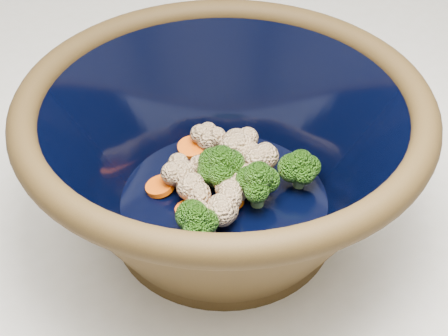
% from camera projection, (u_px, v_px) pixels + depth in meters
% --- Properties ---
extents(mixing_bowl, '(0.46, 0.46, 0.17)m').
position_uv_depth(mixing_bowl, '(224.00, 155.00, 0.61)').
color(mixing_bowl, black).
rests_on(mixing_bowl, counter).
extents(vegetable_pile, '(0.18, 0.17, 0.06)m').
position_uv_depth(vegetable_pile, '(229.00, 177.00, 0.63)').
color(vegetable_pile, '#608442').
rests_on(vegetable_pile, mixing_bowl).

